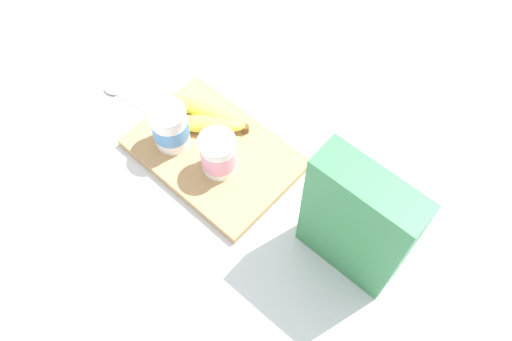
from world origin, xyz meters
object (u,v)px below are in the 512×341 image
at_px(banana_bunch, 206,118).
at_px(spoon, 121,96).
at_px(cutting_board, 214,153).
at_px(yogurt_cup_front, 218,155).
at_px(yogurt_cup_back, 170,127).
at_px(cereal_box, 357,224).

distance_m(banana_bunch, spoon, 0.20).
xyz_separation_m(cutting_board, banana_bunch, (0.06, -0.04, 0.03)).
relative_size(yogurt_cup_front, yogurt_cup_back, 0.94).
bearing_deg(yogurt_cup_front, banana_bunch, -31.45).
xyz_separation_m(cutting_board, cereal_box, (-0.31, -0.01, 0.12)).
distance_m(yogurt_cup_back, banana_bunch, 0.08).
bearing_deg(cereal_box, yogurt_cup_front, -175.43).
bearing_deg(banana_bunch, cereal_box, 175.53).
relative_size(cereal_box, banana_bunch, 1.45).
xyz_separation_m(yogurt_cup_front, spoon, (0.28, 0.01, -0.06)).
xyz_separation_m(cutting_board, spoon, (0.24, 0.03, -0.00)).
bearing_deg(cutting_board, cereal_box, -178.65).
height_order(cereal_box, spoon, cereal_box).
height_order(yogurt_cup_front, spoon, yogurt_cup_front).
bearing_deg(yogurt_cup_back, spoon, -3.32).
xyz_separation_m(yogurt_cup_back, spoon, (0.17, -0.01, -0.06)).
relative_size(cutting_board, banana_bunch, 1.73).
height_order(yogurt_cup_back, banana_bunch, yogurt_cup_back).
distance_m(cutting_board, yogurt_cup_back, 0.10).
xyz_separation_m(banana_bunch, spoon, (0.19, 0.06, -0.03)).
distance_m(cereal_box, banana_bunch, 0.38).
height_order(cereal_box, yogurt_cup_front, cereal_box).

